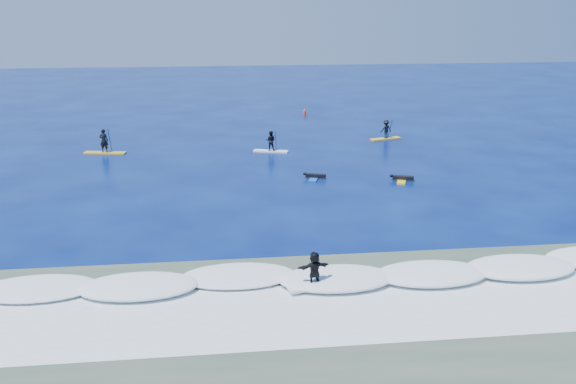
{
  "coord_description": "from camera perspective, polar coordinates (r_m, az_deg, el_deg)",
  "views": [
    {
      "loc": [
        -3.85,
        -34.26,
        11.19
      ],
      "look_at": [
        0.34,
        0.65,
        0.6
      ],
      "focal_mm": 40.0,
      "sensor_mm": 36.0,
      "label": 1
    }
  ],
  "objects": [
    {
      "name": "ground",
      "position": [
        36.25,
        -0.41,
        -1.22
      ],
      "size": [
        160.0,
        160.0,
        0.0
      ],
      "primitive_type": "plane",
      "color": "#030F48",
      "rests_on": "ground"
    },
    {
      "name": "shallow_water",
      "position": [
        23.46,
        3.52,
        -11.74
      ],
      "size": [
        90.0,
        13.0,
        0.01
      ],
      "primitive_type": "cube",
      "color": "#374B3D",
      "rests_on": "ground"
    },
    {
      "name": "breaking_wave",
      "position": [
        26.99,
        2.0,
        -7.74
      ],
      "size": [
        40.0,
        6.0,
        0.3
      ],
      "primitive_type": "cube",
      "color": "white",
      "rests_on": "ground"
    },
    {
      "name": "whitewater",
      "position": [
        24.33,
        3.1,
        -10.64
      ],
      "size": [
        34.0,
        5.0,
        0.02
      ],
      "primitive_type": "cube",
      "color": "silver",
      "rests_on": "ground"
    },
    {
      "name": "sup_paddler_left",
      "position": [
        50.38,
        -16.02,
        4.07
      ],
      "size": [
        3.21,
        1.32,
        2.19
      ],
      "rotation": [
        0.0,
        0.0,
        -0.18
      ],
      "color": "gold",
      "rests_on": "ground"
    },
    {
      "name": "sup_paddler_center",
      "position": [
        48.99,
        -1.55,
        4.38
      ],
      "size": [
        2.72,
        1.38,
        1.85
      ],
      "rotation": [
        0.0,
        0.0,
        -0.29
      ],
      "color": "white",
      "rests_on": "ground"
    },
    {
      "name": "sup_paddler_right",
      "position": [
        54.06,
        8.7,
        5.41
      ],
      "size": [
        2.72,
        1.39,
        1.85
      ],
      "rotation": [
        0.0,
        0.0,
        0.29
      ],
      "color": "yellow",
      "rests_on": "ground"
    },
    {
      "name": "prone_paddler_near",
      "position": [
        41.81,
        10.09,
        1.17
      ],
      "size": [
        1.53,
        2.01,
        0.41
      ],
      "rotation": [
        0.0,
        0.0,
        1.24
      ],
      "color": "yellow",
      "rests_on": "ground"
    },
    {
      "name": "prone_paddler_far",
      "position": [
        41.71,
        2.37,
        1.37
      ],
      "size": [
        1.48,
        1.94,
        0.39
      ],
      "rotation": [
        0.0,
        0.0,
        1.26
      ],
      "color": "blue",
      "rests_on": "ground"
    },
    {
      "name": "wave_surfer",
      "position": [
        25.6,
        2.35,
        -7.05
      ],
      "size": [
        2.2,
        1.02,
        1.54
      ],
      "rotation": [
        0.0,
        0.0,
        0.21
      ],
      "color": "silver",
      "rests_on": "breaking_wave"
    },
    {
      "name": "marker_buoy",
      "position": [
        64.65,
        1.49,
        7.08
      ],
      "size": [
        0.3,
        0.3,
        0.73
      ],
      "rotation": [
        0.0,
        0.0,
        -0.43
      ],
      "color": "#F93F16",
      "rests_on": "ground"
    }
  ]
}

